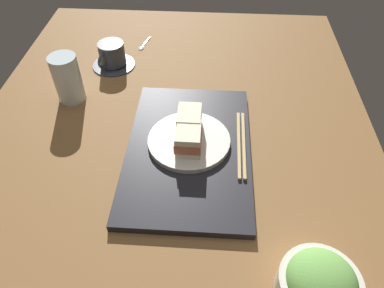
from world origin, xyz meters
The scene contains 10 objects.
ground_plane centered at (0.00, 0.00, -1.50)cm, with size 140.00×100.00×3.00cm, color brown.
serving_tray centered at (-1.53, -4.47, 0.90)cm, with size 43.89×28.32×1.80cm, color black.
sandwich_plate centered at (0.06, -4.44, 2.41)cm, with size 19.14×19.14×1.23cm, color silver.
sandwich_near centered at (-2.85, -4.54, 5.72)cm, with size 7.35×5.83×5.40cm.
sandwich_far centered at (2.96, -4.34, 5.82)cm, with size 7.63×5.46×5.58cm.
salad_bowl centered at (-33.17, -28.02, 3.86)cm, with size 13.60×13.60×8.45cm.
chopsticks_pair centered at (-0.06, -16.53, 2.15)cm, with size 21.18×2.06×0.70cm.
coffee_cup centered at (33.11, 20.79, 3.34)cm, with size 12.69×12.69×7.40cm.
drinking_glass centered at (16.64, 28.42, 6.48)cm, with size 7.16×7.16×12.96cm, color silver.
teaspoon centered at (44.39, 13.83, 0.36)cm, with size 8.85×3.43×0.80cm.
Camera 1 is at (-59.20, -8.94, 61.91)cm, focal length 33.92 mm.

